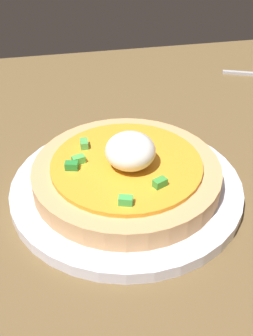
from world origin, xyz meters
TOP-DOWN VIEW (x-y plane):
  - dining_table at (0.00, 0.00)cm, footprint 95.27×68.59cm
  - plate at (-7.60, -3.88)cm, footprint 24.34×24.34cm
  - pizza at (-7.55, -3.87)cm, footprint 19.49×19.49cm

SIDE VIEW (x-z plane):
  - dining_table at x=0.00cm, z-range 0.00..3.44cm
  - plate at x=-7.60cm, z-range 3.44..4.76cm
  - pizza at x=-7.55cm, z-range 3.19..9.44cm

